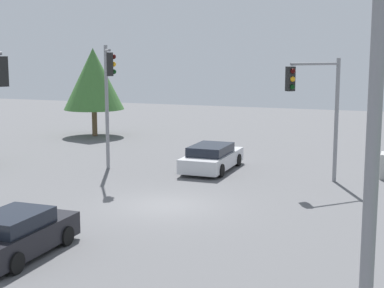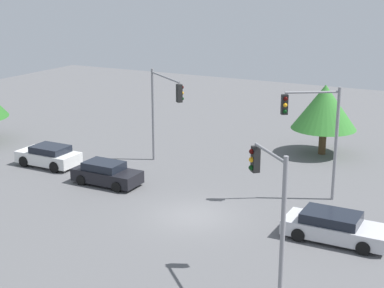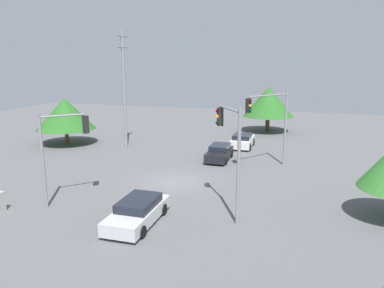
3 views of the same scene
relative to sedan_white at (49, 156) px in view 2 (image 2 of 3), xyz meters
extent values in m
plane|color=#5B5B5E|center=(12.05, -3.02, -0.66)|extent=(80.00, 80.00, 0.00)
cube|color=silver|center=(-0.04, 0.00, -0.11)|extent=(4.05, 1.89, 0.74)
cube|color=black|center=(0.16, 0.00, 0.47)|extent=(2.23, 1.66, 0.42)
cylinder|color=black|center=(-1.30, -0.90, -0.32)|extent=(0.69, 0.22, 0.69)
cylinder|color=black|center=(-1.30, 0.90, -0.32)|extent=(0.69, 0.22, 0.69)
cylinder|color=black|center=(1.21, -0.90, -0.32)|extent=(0.69, 0.22, 0.69)
cylinder|color=black|center=(1.21, 0.90, -0.32)|extent=(0.69, 0.22, 0.69)
cube|color=black|center=(5.38, -1.14, -0.14)|extent=(4.04, 1.74, 0.72)
cube|color=black|center=(5.18, -1.14, 0.44)|extent=(2.22, 1.53, 0.45)
cylinder|color=black|center=(6.63, -0.32, -0.36)|extent=(0.60, 0.22, 0.60)
cylinder|color=black|center=(6.63, -1.97, -0.36)|extent=(0.60, 0.22, 0.60)
cylinder|color=black|center=(4.13, -0.32, -0.36)|extent=(0.60, 0.22, 0.60)
cylinder|color=black|center=(4.13, -1.97, -0.36)|extent=(0.60, 0.22, 0.60)
cube|color=silver|center=(19.19, -2.51, -0.15)|extent=(4.72, 1.94, 0.68)
cube|color=black|center=(18.95, -2.51, 0.42)|extent=(2.60, 1.71, 0.45)
cylinder|color=black|center=(20.65, -1.58, -0.35)|extent=(0.63, 0.22, 0.63)
cylinder|color=black|center=(20.65, -3.43, -0.35)|extent=(0.63, 0.22, 0.63)
cylinder|color=black|center=(17.72, -1.58, -0.35)|extent=(0.63, 0.22, 0.63)
cylinder|color=black|center=(17.72, -3.43, -0.35)|extent=(0.63, 0.22, 0.63)
cylinder|color=gray|center=(17.71, 2.59, 2.44)|extent=(0.18, 0.18, 6.21)
cylinder|color=gray|center=(16.49, 1.82, 5.30)|extent=(2.50, 1.64, 0.12)
cube|color=black|center=(15.27, 1.05, 4.67)|extent=(0.44, 0.42, 1.05)
sphere|color=#360503|center=(15.37, 0.90, 5.01)|extent=(0.22, 0.22, 0.22)
sphere|color=orange|center=(15.37, 0.90, 4.67)|extent=(0.22, 0.22, 0.22)
sphere|color=black|center=(15.37, 0.90, 4.34)|extent=(0.22, 0.22, 0.22)
cylinder|color=gray|center=(18.68, -8.59, 2.15)|extent=(0.18, 0.18, 5.62)
cylinder|color=gray|center=(17.75, -7.70, 4.71)|extent=(1.93, 1.87, 0.12)
cube|color=black|center=(16.83, -6.81, 4.08)|extent=(0.44, 0.44, 1.05)
sphere|color=#360503|center=(16.71, -6.93, 4.42)|extent=(0.22, 0.22, 0.22)
sphere|color=orange|center=(16.71, -6.93, 4.08)|extent=(0.22, 0.22, 0.22)
sphere|color=black|center=(16.71, -6.93, 3.75)|extent=(0.22, 0.22, 0.22)
cylinder|color=gray|center=(5.27, 4.29, 2.39)|extent=(0.18, 0.18, 6.10)
cylinder|color=gray|center=(6.97, 2.99, 5.19)|extent=(3.47, 2.68, 0.12)
cube|color=black|center=(8.67, 1.70, 4.56)|extent=(0.44, 0.43, 1.05)
sphere|color=#360503|center=(8.77, 1.84, 4.90)|extent=(0.22, 0.22, 0.22)
sphere|color=orange|center=(8.77, 1.84, 4.56)|extent=(0.22, 0.22, 0.22)
sphere|color=black|center=(8.77, 1.84, 4.23)|extent=(0.22, 0.22, 0.22)
cylinder|color=#4C3823|center=(14.80, 10.82, 0.23)|extent=(0.50, 0.50, 1.80)
cone|color=#337A2D|center=(14.80, 10.82, 2.64)|extent=(4.41, 4.41, 3.02)
camera|label=1|loc=(-8.34, -11.70, 5.29)|focal=55.00mm
camera|label=2|loc=(24.96, -27.61, 10.98)|focal=55.00mm
camera|label=3|loc=(36.09, 5.60, 7.90)|focal=35.00mm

